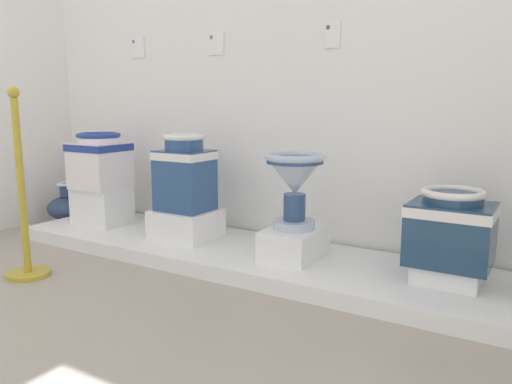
{
  "coord_description": "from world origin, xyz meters",
  "views": [
    {
      "loc": [
        3.64,
        -0.49,
        0.98
      ],
      "look_at": [
        2.12,
        2.02,
        0.45
      ],
      "focal_mm": 35.36,
      "sensor_mm": 36.0,
      "label": 1
    }
  ],
  "objects_px": {
    "antique_toilet_slender_white": "(185,172)",
    "plinth_block_central_ornate": "(294,243)",
    "stanchion_post_near_left": "(24,218)",
    "info_placard_third": "(333,35)",
    "decorative_vase_corner": "(68,207)",
    "antique_toilet_squat_floral": "(100,159)",
    "antique_toilet_leftmost": "(451,226)",
    "info_placard_second": "(216,44)",
    "plinth_block_leftmost": "(448,273)",
    "plinth_block_slender_white": "(186,224)",
    "info_placard_first": "(138,47)",
    "antique_toilet_central_ornate": "(295,178)",
    "plinth_block_squat_floral": "(102,206)"
  },
  "relations": [
    {
      "from": "plinth_block_leftmost",
      "to": "antique_toilet_leftmost",
      "type": "relative_size",
      "value": 0.79
    },
    {
      "from": "plinth_block_slender_white",
      "to": "info_placard_first",
      "type": "distance_m",
      "value": 1.47
    },
    {
      "from": "antique_toilet_slender_white",
      "to": "stanchion_post_near_left",
      "type": "xyz_separation_m",
      "value": [
        -0.46,
        -0.85,
        -0.2
      ]
    },
    {
      "from": "antique_toilet_central_ornate",
      "to": "info_placard_third",
      "type": "distance_m",
      "value": 0.91
    },
    {
      "from": "plinth_block_squat_floral",
      "to": "antique_toilet_central_ornate",
      "type": "relative_size",
      "value": 0.86
    },
    {
      "from": "plinth_block_central_ornate",
      "to": "antique_toilet_leftmost",
      "type": "relative_size",
      "value": 0.97
    },
    {
      "from": "antique_toilet_leftmost",
      "to": "info_placard_first",
      "type": "xyz_separation_m",
      "value": [
        -2.39,
        0.36,
        1.0
      ]
    },
    {
      "from": "plinth_block_central_ornate",
      "to": "info_placard_second",
      "type": "xyz_separation_m",
      "value": [
        -0.82,
        0.4,
        1.19
      ]
    },
    {
      "from": "plinth_block_slender_white",
      "to": "stanchion_post_near_left",
      "type": "bearing_deg",
      "value": -118.78
    },
    {
      "from": "plinth_block_central_ornate",
      "to": "antique_toilet_leftmost",
      "type": "height_order",
      "value": "antique_toilet_leftmost"
    },
    {
      "from": "antique_toilet_slender_white",
      "to": "info_placard_first",
      "type": "distance_m",
      "value": 1.2
    },
    {
      "from": "antique_toilet_leftmost",
      "to": "antique_toilet_squat_floral",
      "type": "bearing_deg",
      "value": -179.06
    },
    {
      "from": "antique_toilet_central_ornate",
      "to": "info_placard_third",
      "type": "height_order",
      "value": "info_placard_third"
    },
    {
      "from": "antique_toilet_central_ornate",
      "to": "stanchion_post_near_left",
      "type": "xyz_separation_m",
      "value": [
        -1.26,
        -0.84,
        -0.22
      ]
    },
    {
      "from": "info_placard_second",
      "to": "stanchion_post_near_left",
      "type": "bearing_deg",
      "value": -109.7
    },
    {
      "from": "antique_toilet_leftmost",
      "to": "decorative_vase_corner",
      "type": "xyz_separation_m",
      "value": [
        -2.96,
        0.08,
        -0.24
      ]
    },
    {
      "from": "info_placard_third",
      "to": "decorative_vase_corner",
      "type": "xyz_separation_m",
      "value": [
        -2.16,
        -0.28,
        -1.24
      ]
    },
    {
      "from": "antique_toilet_leftmost",
      "to": "plinth_block_central_ornate",
      "type": "bearing_deg",
      "value": -177.26
    },
    {
      "from": "plinth_block_slender_white",
      "to": "plinth_block_leftmost",
      "type": "distance_m",
      "value": 1.64
    },
    {
      "from": "plinth_block_leftmost",
      "to": "antique_toilet_leftmost",
      "type": "bearing_deg",
      "value": 0.0
    },
    {
      "from": "plinth_block_leftmost",
      "to": "decorative_vase_corner",
      "type": "bearing_deg",
      "value": 178.47
    },
    {
      "from": "plinth_block_leftmost",
      "to": "decorative_vase_corner",
      "type": "height_order",
      "value": "decorative_vase_corner"
    },
    {
      "from": "antique_toilet_slender_white",
      "to": "info_placard_third",
      "type": "distance_m",
      "value": 1.25
    },
    {
      "from": "antique_toilet_slender_white",
      "to": "plinth_block_central_ornate",
      "type": "xyz_separation_m",
      "value": [
        0.8,
        -0.01,
        -0.36
      ]
    },
    {
      "from": "antique_toilet_squat_floral",
      "to": "plinth_block_slender_white",
      "type": "bearing_deg",
      "value": 0.56
    },
    {
      "from": "plinth_block_leftmost",
      "to": "info_placard_second",
      "type": "height_order",
      "value": "info_placard_second"
    },
    {
      "from": "plinth_block_slender_white",
      "to": "info_placard_second",
      "type": "distance_m",
      "value": 1.25
    },
    {
      "from": "plinth_block_slender_white",
      "to": "plinth_block_central_ornate",
      "type": "distance_m",
      "value": 0.8
    },
    {
      "from": "antique_toilet_slender_white",
      "to": "antique_toilet_central_ornate",
      "type": "distance_m",
      "value": 0.8
    },
    {
      "from": "antique_toilet_squat_floral",
      "to": "info_placard_third",
      "type": "height_order",
      "value": "info_placard_third"
    },
    {
      "from": "plinth_block_squat_floral",
      "to": "plinth_block_slender_white",
      "type": "xyz_separation_m",
      "value": [
        0.78,
        0.01,
        -0.04
      ]
    },
    {
      "from": "antique_toilet_squat_floral",
      "to": "antique_toilet_slender_white",
      "type": "relative_size",
      "value": 0.81
    },
    {
      "from": "antique_toilet_central_ornate",
      "to": "plinth_block_central_ornate",
      "type": "bearing_deg",
      "value": -161.57
    },
    {
      "from": "antique_toilet_central_ornate",
      "to": "antique_toilet_leftmost",
      "type": "relative_size",
      "value": 1.08
    },
    {
      "from": "plinth_block_squat_floral",
      "to": "antique_toilet_central_ornate",
      "type": "height_order",
      "value": "antique_toilet_central_ornate"
    },
    {
      "from": "antique_toilet_central_ornate",
      "to": "antique_toilet_leftmost",
      "type": "bearing_deg",
      "value": 2.74
    },
    {
      "from": "antique_toilet_slender_white",
      "to": "info_placard_second",
      "type": "xyz_separation_m",
      "value": [
        -0.02,
        0.39,
        0.84
      ]
    },
    {
      "from": "plinth_block_squat_floral",
      "to": "antique_toilet_leftmost",
      "type": "relative_size",
      "value": 0.93
    },
    {
      "from": "plinth_block_leftmost",
      "to": "stanchion_post_near_left",
      "type": "height_order",
      "value": "stanchion_post_near_left"
    },
    {
      "from": "antique_toilet_slender_white",
      "to": "stanchion_post_near_left",
      "type": "bearing_deg",
      "value": -118.78
    },
    {
      "from": "antique_toilet_squat_floral",
      "to": "antique_toilet_central_ornate",
      "type": "relative_size",
      "value": 0.93
    },
    {
      "from": "info_placard_second",
      "to": "decorative_vase_corner",
      "type": "height_order",
      "value": "info_placard_second"
    },
    {
      "from": "antique_toilet_squat_floral",
      "to": "plinth_block_leftmost",
      "type": "xyz_separation_m",
      "value": [
        2.42,
        0.04,
        -0.43
      ]
    },
    {
      "from": "antique_toilet_central_ornate",
      "to": "info_placard_first",
      "type": "distance_m",
      "value": 1.8
    },
    {
      "from": "antique_toilet_squat_floral",
      "to": "antique_toilet_leftmost",
      "type": "bearing_deg",
      "value": 0.94
    },
    {
      "from": "antique_toilet_central_ornate",
      "to": "plinth_block_leftmost",
      "type": "bearing_deg",
      "value": 2.74
    },
    {
      "from": "antique_toilet_leftmost",
      "to": "stanchion_post_near_left",
      "type": "bearing_deg",
      "value": -157.33
    },
    {
      "from": "plinth_block_slender_white",
      "to": "info_placard_first",
      "type": "xyz_separation_m",
      "value": [
        -0.75,
        0.39,
        1.2
      ]
    },
    {
      "from": "antique_toilet_squat_floral",
      "to": "antique_toilet_central_ornate",
      "type": "distance_m",
      "value": 1.58
    },
    {
      "from": "info_placard_third",
      "to": "decorative_vase_corner",
      "type": "relative_size",
      "value": 0.45
    }
  ]
}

